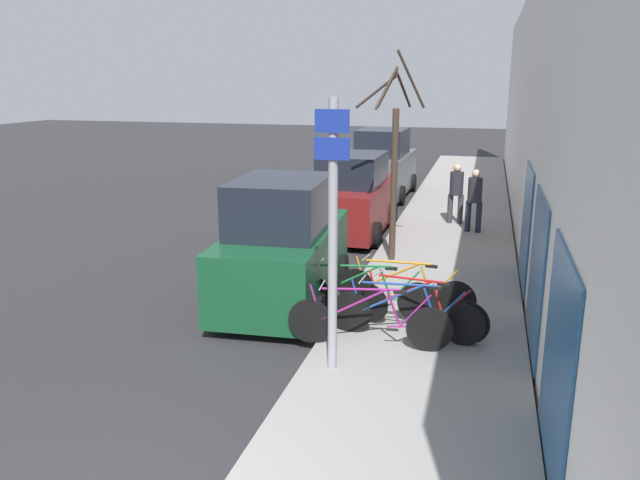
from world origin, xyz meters
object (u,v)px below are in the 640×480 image
bicycle_1 (406,315)px  bicycle_4 (405,290)px  pedestrian_near (456,189)px  pedestrian_far (475,196)px  street_tree (394,164)px  signpost (333,232)px  parked_car_1 (354,198)px  bicycle_3 (363,295)px  bicycle_2 (417,309)px  parked_car_0 (283,248)px  bicycle_0 (369,322)px  parked_car_2 (383,166)px

bicycle_1 → bicycle_4: bearing=10.9°
pedestrian_near → pedestrian_far: pedestrian_near is taller
pedestrian_far → street_tree: size_ratio=0.37×
signpost → parked_car_1: size_ratio=0.91×
bicycle_3 → street_tree: street_tree is taller
bicycle_2 → street_tree: (-1.04, 4.14, 1.77)m
parked_car_1 → parked_car_0: bearing=-90.9°
bicycle_1 → parked_car_1: size_ratio=0.60×
bicycle_2 → parked_car_1: parked_car_1 is taller
bicycle_1 → street_tree: 4.86m
signpost → street_tree: bearing=90.2°
bicycle_4 → bicycle_0: bearing=175.7°
parked_car_1 → street_tree: 3.24m
bicycle_1 → parked_car_0: 2.95m
bicycle_0 → parked_car_0: parked_car_0 is taller
bicycle_1 → pedestrian_near: pedestrian_near is taller
bicycle_2 → bicycle_4: bicycle_4 is taller
bicycle_3 → pedestrian_far: 7.07m
parked_car_0 → bicycle_1: bearing=-33.7°
bicycle_0 → street_tree: street_tree is taller
bicycle_2 → pedestrian_far: pedestrian_far is taller
bicycle_2 → street_tree: 4.62m
bicycle_1 → parked_car_2: 12.99m
signpost → street_tree: size_ratio=0.82×
parked_car_0 → street_tree: size_ratio=0.92×
pedestrian_near → pedestrian_far: (0.53, -0.93, -0.00)m
bicycle_3 → parked_car_0: 1.92m
pedestrian_near → bicycle_2: bearing=-86.8°
bicycle_1 → pedestrian_far: pedestrian_far is taller
bicycle_1 → bicycle_4: size_ratio=1.00×
parked_car_2 → bicycle_1: bearing=-77.6°
parked_car_0 → pedestrian_near: bearing=64.7°
bicycle_1 → signpost: bearing=148.5°
pedestrian_near → bicycle_4: bearing=-89.3°
bicycle_3 → bicycle_4: size_ratio=1.04×
bicycle_1 → parked_car_2: parked_car_2 is taller
signpost → street_tree: (-0.02, 5.74, 0.16)m
signpost → bicycle_3: 2.55m
bicycle_2 → parked_car_1: 7.19m
bicycle_3 → pedestrian_far: bearing=-15.9°
street_tree → signpost: bearing=-89.8°
bicycle_0 → parked_car_0: (-2.01, 1.93, 0.51)m
parked_car_0 → parked_car_2: 11.28m
parked_car_1 → street_tree: size_ratio=0.90×
signpost → parked_car_0: (-1.64, 2.76, -1.08)m
bicycle_2 → bicycle_3: bearing=82.8°
bicycle_3 → parked_car_0: (-1.69, 0.76, 0.51)m
bicycle_2 → pedestrian_far: 7.30m
bicycle_2 → parked_car_2: bearing=27.1°
bicycle_1 → pedestrian_far: size_ratio=1.46×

